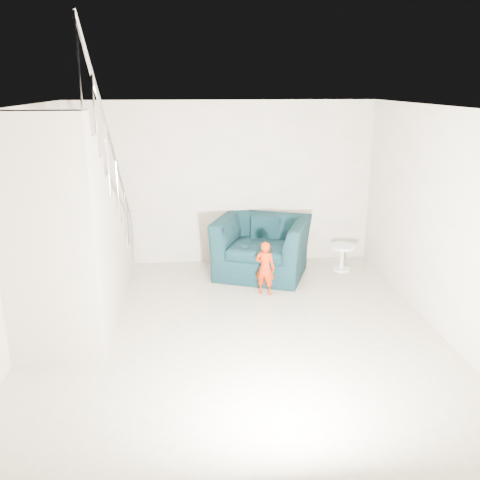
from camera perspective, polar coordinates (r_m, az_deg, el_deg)
name	(u,v)px	position (r m, az deg, el deg)	size (l,w,h in m)	color
floor	(237,336)	(6.31, -0.39, -10.68)	(5.50, 5.50, 0.00)	gray
ceiling	(236,108)	(5.58, -0.45, 14.62)	(5.50, 5.50, 0.00)	silver
back_wall	(223,184)	(8.47, -1.96, 6.30)	(5.00, 5.00, 0.00)	#A29884
front_wall	(272,350)	(3.27, 3.66, -12.21)	(5.00, 5.00, 0.00)	#A29884
left_wall	(10,235)	(6.14, -24.37, 0.50)	(5.50, 5.50, 0.00)	#A29884
right_wall	(446,224)	(6.50, 22.14, 1.64)	(5.50, 5.50, 0.00)	#A29884
armchair	(262,247)	(8.10, 2.47, -0.75)	(1.41, 1.23, 0.91)	black
toddler	(265,268)	(7.34, 2.83, -3.16)	(0.29, 0.19, 0.80)	#931904
side_table	(342,253)	(8.47, 11.39, -1.49)	(0.42, 0.42, 0.42)	silver
staircase	(72,253)	(6.61, -18.36, -1.35)	(1.02, 3.03, 3.62)	#ADA089
cushion	(264,227)	(8.30, 2.72, 1.46)	(0.45, 0.13, 0.43)	black
throw	(222,242)	(7.94, -2.09, -0.23)	(0.05, 0.51, 0.57)	black
phone	(271,249)	(7.23, 3.49, -1.02)	(0.02, 0.05, 0.10)	black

